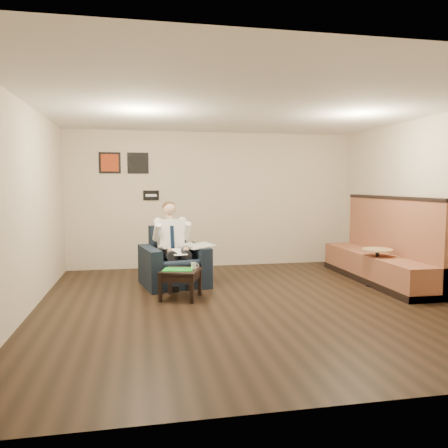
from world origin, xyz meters
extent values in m
plane|color=black|center=(0.00, 0.00, 0.00)|extent=(6.00, 6.00, 0.00)
cube|color=beige|center=(0.00, 3.00, 1.40)|extent=(6.00, 0.02, 2.80)
cube|color=beige|center=(0.00, -3.00, 1.40)|extent=(6.00, 0.02, 2.80)
cube|color=beige|center=(-3.00, 0.00, 1.40)|extent=(0.02, 6.00, 2.80)
cube|color=beige|center=(3.00, 0.00, 1.40)|extent=(0.02, 6.00, 2.80)
cube|color=white|center=(0.00, 0.00, 2.80)|extent=(6.00, 6.00, 0.02)
cube|color=black|center=(-1.30, 2.98, 1.50)|extent=(0.32, 0.02, 0.20)
cube|color=#AB3615|center=(-2.10, 2.98, 2.15)|extent=(0.42, 0.03, 0.42)
cube|color=black|center=(-1.55, 2.98, 2.15)|extent=(0.42, 0.03, 0.42)
cube|color=black|center=(-0.97, 1.34, 0.50)|extent=(1.21, 1.21, 1.00)
cube|color=white|center=(-0.92, 1.10, 0.61)|extent=(0.31, 0.37, 0.01)
cube|color=silver|center=(-0.54, 1.32, 0.68)|extent=(0.56, 0.63, 0.01)
cube|color=black|center=(-0.94, 0.46, 0.22)|extent=(0.70, 0.70, 0.44)
cube|color=green|center=(-0.98, 0.45, 0.45)|extent=(0.50, 0.41, 0.01)
cylinder|color=white|center=(-0.74, 0.50, 0.49)|extent=(0.10, 0.10, 0.09)
cube|color=black|center=(-0.84, 0.58, 0.44)|extent=(0.15, 0.13, 0.01)
cube|color=brown|center=(2.59, 0.95, 0.74)|extent=(0.69, 2.91, 1.49)
cylinder|color=tan|center=(2.41, 0.65, 0.32)|extent=(0.52, 0.52, 0.64)
camera|label=1|loc=(-1.52, -6.03, 1.72)|focal=35.00mm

